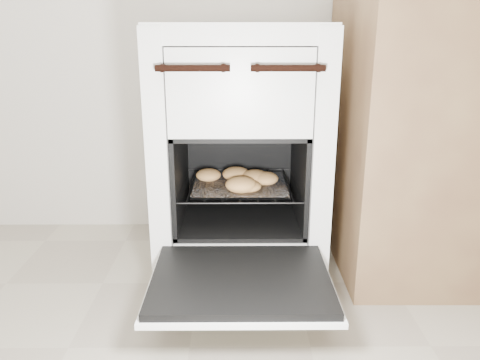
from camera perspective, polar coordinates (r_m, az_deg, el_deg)
The scene contains 6 objects.
stove at distance 1.64m, azimuth -0.03°, elevation 2.94°, with size 0.55×0.61×0.85m.
oven_door at distance 1.29m, azimuth 0.10°, elevation -12.26°, with size 0.50×0.39×0.03m.
oven_rack at distance 1.61m, azimuth -0.02°, elevation -0.57°, with size 0.40×0.39×0.01m.
foil_sheet at distance 1.59m, azimuth -0.01°, elevation -0.59°, with size 0.31×0.28×0.01m, color white.
baked_rolls at distance 1.57m, azimuth 0.28°, elevation 0.15°, with size 0.29×0.26×0.05m.
counter at distance 1.86m, azimuth 27.19°, elevation 4.96°, with size 0.97×0.65×0.97m, color brown.
Camera 1 is at (0.13, -0.39, 0.83)m, focal length 35.00 mm.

